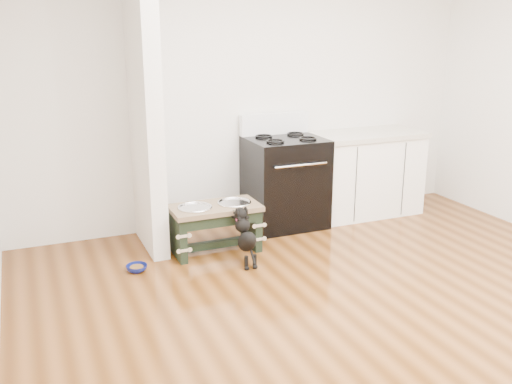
# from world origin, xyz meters

# --- Properties ---
(ground) EXTENTS (5.00, 5.00, 0.00)m
(ground) POSITION_xyz_m (0.00, 0.00, 0.00)
(ground) COLOR #4F2A0E
(ground) RESTS_ON ground
(room_shell) EXTENTS (5.00, 5.00, 5.00)m
(room_shell) POSITION_xyz_m (0.00, 0.00, 1.62)
(room_shell) COLOR silver
(room_shell) RESTS_ON ground
(partition_wall) EXTENTS (0.15, 0.80, 2.70)m
(partition_wall) POSITION_xyz_m (-1.18, 2.10, 1.35)
(partition_wall) COLOR silver
(partition_wall) RESTS_ON ground
(oven_range) EXTENTS (0.76, 0.69, 1.14)m
(oven_range) POSITION_xyz_m (0.25, 2.16, 0.48)
(oven_range) COLOR black
(oven_range) RESTS_ON ground
(cabinet_run) EXTENTS (1.24, 0.64, 0.91)m
(cabinet_run) POSITION_xyz_m (1.23, 2.18, 0.45)
(cabinet_run) COLOR white
(cabinet_run) RESTS_ON ground
(dog_feeder) EXTENTS (0.81, 0.43, 0.46)m
(dog_feeder) POSITION_xyz_m (-0.66, 1.73, 0.32)
(dog_feeder) COLOR black
(dog_feeder) RESTS_ON ground
(puppy) EXTENTS (0.14, 0.42, 0.49)m
(puppy) POSITION_xyz_m (-0.51, 1.35, 0.27)
(puppy) COLOR black
(puppy) RESTS_ON ground
(floor_bowl) EXTENTS (0.23, 0.23, 0.06)m
(floor_bowl) POSITION_xyz_m (-1.43, 1.56, 0.03)
(floor_bowl) COLOR navy
(floor_bowl) RESTS_ON ground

